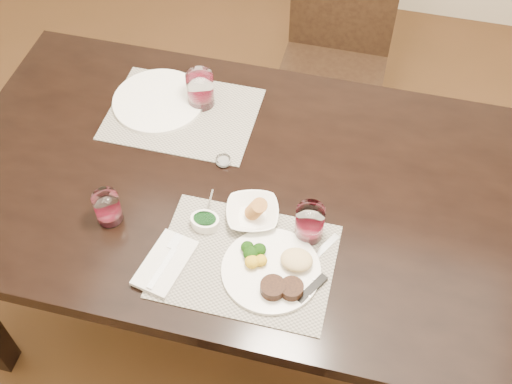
% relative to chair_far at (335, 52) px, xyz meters
% --- Properties ---
extents(ground_plane, '(4.50, 4.50, 0.00)m').
position_rel_chair_far_xyz_m(ground_plane, '(0.00, -0.93, -0.50)').
color(ground_plane, '#3E2914').
rests_on(ground_plane, ground).
extents(dining_table, '(2.00, 1.00, 0.75)m').
position_rel_chair_far_xyz_m(dining_table, '(0.00, -0.93, 0.16)').
color(dining_table, black).
rests_on(dining_table, ground).
extents(chair_far, '(0.42, 0.42, 0.90)m').
position_rel_chair_far_xyz_m(chair_far, '(0.00, 0.00, 0.00)').
color(chair_far, black).
rests_on(chair_far, ground).
extents(placemat_near, '(0.46, 0.34, 0.00)m').
position_rel_chair_far_xyz_m(placemat_near, '(-0.06, -1.19, 0.25)').
color(placemat_near, gray).
rests_on(placemat_near, dining_table).
extents(placemat_far, '(0.46, 0.34, 0.00)m').
position_rel_chair_far_xyz_m(placemat_far, '(-0.39, -0.72, 0.25)').
color(placemat_far, gray).
rests_on(placemat_far, dining_table).
extents(dinner_plate, '(0.26, 0.26, 0.05)m').
position_rel_chair_far_xyz_m(dinner_plate, '(0.02, -1.21, 0.27)').
color(dinner_plate, white).
rests_on(dinner_plate, placemat_near).
extents(napkin_fork, '(0.14, 0.20, 0.02)m').
position_rel_chair_far_xyz_m(napkin_fork, '(-0.26, -1.25, 0.26)').
color(napkin_fork, white).
rests_on(napkin_fork, placemat_near).
extents(steak_knife, '(0.09, 0.24, 0.01)m').
position_rel_chair_far_xyz_m(steak_knife, '(0.12, -1.21, 0.26)').
color(steak_knife, silver).
rests_on(steak_knife, placemat_near).
extents(cracker_bowl, '(0.18, 0.18, 0.06)m').
position_rel_chair_far_xyz_m(cracker_bowl, '(-0.08, -1.05, 0.27)').
color(cracker_bowl, white).
rests_on(cracker_bowl, placemat_near).
extents(sauce_ramekin, '(0.08, 0.12, 0.06)m').
position_rel_chair_far_xyz_m(sauce_ramekin, '(-0.20, -1.11, 0.27)').
color(sauce_ramekin, white).
rests_on(sauce_ramekin, placemat_near).
extents(wine_glass_near, '(0.08, 0.08, 0.11)m').
position_rel_chair_far_xyz_m(wine_glass_near, '(0.08, -1.07, 0.30)').
color(wine_glass_near, white).
rests_on(wine_glass_near, placemat_near).
extents(far_plate, '(0.29, 0.29, 0.01)m').
position_rel_chair_far_xyz_m(far_plate, '(-0.48, -0.68, 0.26)').
color(far_plate, white).
rests_on(far_plate, placemat_far).
extents(wine_glass_far, '(0.08, 0.08, 0.12)m').
position_rel_chair_far_xyz_m(wine_glass_far, '(-0.35, -0.65, 0.30)').
color(wine_glass_far, white).
rests_on(wine_glass_far, placemat_far).
extents(wine_glass_side, '(0.07, 0.07, 0.10)m').
position_rel_chair_far_xyz_m(wine_glass_side, '(-0.46, -1.15, 0.29)').
color(wine_glass_side, white).
rests_on(wine_glass_side, dining_table).
extents(salt_cellar, '(0.04, 0.04, 0.02)m').
position_rel_chair_far_xyz_m(salt_cellar, '(-0.21, -0.88, 0.26)').
color(salt_cellar, white).
rests_on(salt_cellar, dining_table).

